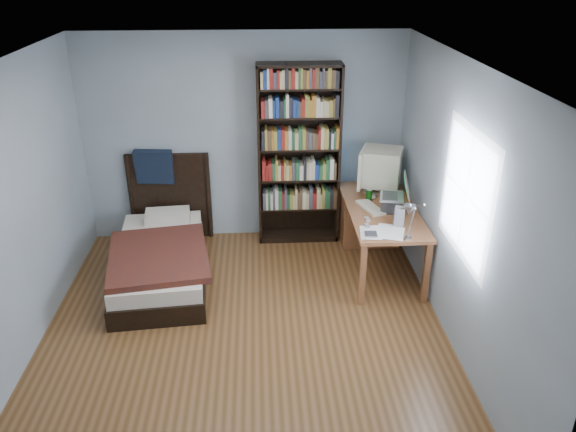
# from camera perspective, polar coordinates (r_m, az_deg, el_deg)

# --- Properties ---
(room) EXTENTS (4.20, 4.24, 2.50)m
(room) POSITION_cam_1_polar(r_m,az_deg,el_deg) (4.80, -4.55, 0.25)
(room) COLOR #543518
(room) RESTS_ON ground
(desk) EXTENTS (0.75, 1.60, 0.73)m
(desk) POSITION_cam_1_polar(r_m,az_deg,el_deg) (6.76, 8.54, -0.06)
(desk) COLOR brown
(desk) RESTS_ON floor
(crt_monitor) EXTENTS (0.59, 0.54, 0.53)m
(crt_monitor) POSITION_cam_1_polar(r_m,az_deg,el_deg) (6.56, 9.29, 4.88)
(crt_monitor) COLOR beige
(crt_monitor) RESTS_ON desk
(laptop) EXTENTS (0.39, 0.38, 0.40)m
(laptop) POSITION_cam_1_polar(r_m,az_deg,el_deg) (6.17, 10.62, 1.57)
(laptop) COLOR #2D2D30
(laptop) RESTS_ON desk
(desk_lamp) EXTENTS (0.21, 0.47, 0.55)m
(desk_lamp) POSITION_cam_1_polar(r_m,az_deg,el_deg) (5.10, 12.26, 0.33)
(desk_lamp) COLOR #99999E
(desk_lamp) RESTS_ON desk
(keyboard) EXTENTS (0.28, 0.44, 0.04)m
(keyboard) POSITION_cam_1_polar(r_m,az_deg,el_deg) (6.19, 8.37, 0.84)
(keyboard) COLOR beige
(keyboard) RESTS_ON desk
(speaker) EXTENTS (0.12, 0.12, 0.20)m
(speaker) POSITION_cam_1_polar(r_m,az_deg,el_deg) (5.83, 11.26, -0.05)
(speaker) COLOR gray
(speaker) RESTS_ON desk
(soda_can) EXTENTS (0.07, 0.07, 0.13)m
(soda_can) POSITION_cam_1_polar(r_m,az_deg,el_deg) (6.39, 8.24, 2.13)
(soda_can) COLOR #093507
(soda_can) RESTS_ON desk
(mouse) EXTENTS (0.07, 0.12, 0.04)m
(mouse) POSITION_cam_1_polar(r_m,az_deg,el_deg) (6.47, 8.60, 1.99)
(mouse) COLOR silver
(mouse) RESTS_ON desk
(phone_silver) EXTENTS (0.06, 0.10, 0.02)m
(phone_silver) POSITION_cam_1_polar(r_m,az_deg,el_deg) (5.93, 8.03, -0.31)
(phone_silver) COLOR #BABABF
(phone_silver) RESTS_ON desk
(phone_grey) EXTENTS (0.05, 0.09, 0.02)m
(phone_grey) POSITION_cam_1_polar(r_m,az_deg,el_deg) (5.79, 8.03, -0.98)
(phone_grey) COLOR gray
(phone_grey) RESTS_ON desk
(external_drive) EXTENTS (0.13, 0.13, 0.02)m
(external_drive) POSITION_cam_1_polar(r_m,az_deg,el_deg) (5.60, 8.42, -1.90)
(external_drive) COLOR gray
(external_drive) RESTS_ON desk
(bookshelf) EXTENTS (0.97, 0.30, 2.16)m
(bookshelf) POSITION_cam_1_polar(r_m,az_deg,el_deg) (6.68, 1.10, 6.13)
(bookshelf) COLOR black
(bookshelf) RESTS_ON floor
(bed) EXTENTS (1.18, 2.06, 1.16)m
(bed) POSITION_cam_1_polar(r_m,az_deg,el_deg) (6.36, -12.73, -3.71)
(bed) COLOR black
(bed) RESTS_ON floor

